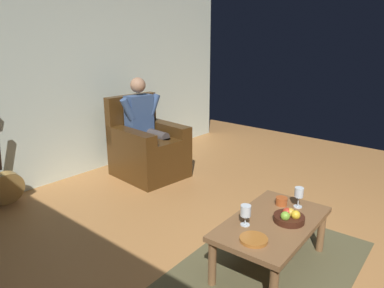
{
  "coord_description": "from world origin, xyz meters",
  "views": [
    {
      "loc": [
        2.32,
        0.84,
        1.75
      ],
      "look_at": [
        -0.4,
        -1.48,
        0.68
      ],
      "focal_mm": 33.9,
      "sensor_mm": 36.0,
      "label": 1
    }
  ],
  "objects_px": {
    "wine_glass_near": "(246,212)",
    "decorative_dish": "(254,239)",
    "person_seated": "(145,125)",
    "wine_glass_far": "(299,194)",
    "guitar": "(5,184)",
    "candle_jar": "(281,201)",
    "fruit_bowl": "(289,217)",
    "armchair": "(147,149)",
    "coffee_table": "(272,227)"
  },
  "relations": [
    {
      "from": "wine_glass_far",
      "to": "decorative_dish",
      "type": "relative_size",
      "value": 0.87
    },
    {
      "from": "wine_glass_near",
      "to": "fruit_bowl",
      "type": "distance_m",
      "value": 0.35
    },
    {
      "from": "fruit_bowl",
      "to": "decorative_dish",
      "type": "distance_m",
      "value": 0.41
    },
    {
      "from": "person_seated",
      "to": "wine_glass_far",
      "type": "xyz_separation_m",
      "value": [
        0.39,
        2.25,
        -0.15
      ]
    },
    {
      "from": "wine_glass_near",
      "to": "decorative_dish",
      "type": "bearing_deg",
      "value": 47.56
    },
    {
      "from": "wine_glass_far",
      "to": "candle_jar",
      "type": "relative_size",
      "value": 1.79
    },
    {
      "from": "person_seated",
      "to": "decorative_dish",
      "type": "height_order",
      "value": "person_seated"
    },
    {
      "from": "wine_glass_near",
      "to": "armchair",
      "type": "bearing_deg",
      "value": -114.17
    },
    {
      "from": "wine_glass_far",
      "to": "armchair",
      "type": "bearing_deg",
      "value": -99.9
    },
    {
      "from": "wine_glass_near",
      "to": "fruit_bowl",
      "type": "height_order",
      "value": "wine_glass_near"
    },
    {
      "from": "wine_glass_near",
      "to": "candle_jar",
      "type": "distance_m",
      "value": 0.49
    },
    {
      "from": "wine_glass_far",
      "to": "fruit_bowl",
      "type": "bearing_deg",
      "value": 11.48
    },
    {
      "from": "armchair",
      "to": "coffee_table",
      "type": "height_order",
      "value": "armchair"
    },
    {
      "from": "coffee_table",
      "to": "guitar",
      "type": "distance_m",
      "value": 2.84
    },
    {
      "from": "armchair",
      "to": "fruit_bowl",
      "type": "xyz_separation_m",
      "value": [
        0.67,
        2.29,
        0.09
      ]
    },
    {
      "from": "guitar",
      "to": "decorative_dish",
      "type": "relative_size",
      "value": 5.22
    },
    {
      "from": "person_seated",
      "to": "candle_jar",
      "type": "distance_m",
      "value": 2.19
    },
    {
      "from": "guitar",
      "to": "wine_glass_far",
      "type": "distance_m",
      "value": 3.02
    },
    {
      "from": "fruit_bowl",
      "to": "armchair",
      "type": "bearing_deg",
      "value": -106.31
    },
    {
      "from": "fruit_bowl",
      "to": "candle_jar",
      "type": "relative_size",
      "value": 2.42
    },
    {
      "from": "coffee_table",
      "to": "decorative_dish",
      "type": "bearing_deg",
      "value": 6.29
    },
    {
      "from": "decorative_dish",
      "to": "candle_jar",
      "type": "xyz_separation_m",
      "value": [
        -0.63,
        -0.11,
        0.02
      ]
    },
    {
      "from": "wine_glass_far",
      "to": "candle_jar",
      "type": "xyz_separation_m",
      "value": [
        0.05,
        -0.12,
        -0.09
      ]
    },
    {
      "from": "armchair",
      "to": "coffee_table",
      "type": "distance_m",
      "value": 2.31
    },
    {
      "from": "armchair",
      "to": "coffee_table",
      "type": "relative_size",
      "value": 0.98
    },
    {
      "from": "guitar",
      "to": "fruit_bowl",
      "type": "relative_size",
      "value": 4.41
    },
    {
      "from": "person_seated",
      "to": "decorative_dish",
      "type": "relative_size",
      "value": 6.4
    },
    {
      "from": "coffee_table",
      "to": "wine_glass_near",
      "type": "relative_size",
      "value": 6.49
    },
    {
      "from": "armchair",
      "to": "person_seated",
      "type": "xyz_separation_m",
      "value": [
        -0.0,
        -0.02,
        0.32
      ]
    },
    {
      "from": "armchair",
      "to": "coffee_table",
      "type": "xyz_separation_m",
      "value": [
        0.74,
        2.19,
        -0.01
      ]
    },
    {
      "from": "person_seated",
      "to": "candle_jar",
      "type": "xyz_separation_m",
      "value": [
        0.44,
        2.13,
        -0.24
      ]
    },
    {
      "from": "person_seated",
      "to": "wine_glass_far",
      "type": "bearing_deg",
      "value": 85.11
    },
    {
      "from": "guitar",
      "to": "candle_jar",
      "type": "distance_m",
      "value": 2.88
    },
    {
      "from": "guitar",
      "to": "decorative_dish",
      "type": "xyz_separation_m",
      "value": [
        -0.5,
        2.75,
        0.19
      ]
    },
    {
      "from": "decorative_dish",
      "to": "candle_jar",
      "type": "bearing_deg",
      "value": -169.68
    },
    {
      "from": "wine_glass_near",
      "to": "wine_glass_far",
      "type": "bearing_deg",
      "value": 162.42
    },
    {
      "from": "coffee_table",
      "to": "decorative_dish",
      "type": "relative_size",
      "value": 5.3
    },
    {
      "from": "wine_glass_far",
      "to": "guitar",
      "type": "bearing_deg",
      "value": -66.74
    },
    {
      "from": "wine_glass_far",
      "to": "decorative_dish",
      "type": "height_order",
      "value": "wine_glass_far"
    },
    {
      "from": "fruit_bowl",
      "to": "wine_glass_far",
      "type": "bearing_deg",
      "value": -168.52
    },
    {
      "from": "fruit_bowl",
      "to": "candle_jar",
      "type": "height_order",
      "value": "fruit_bowl"
    },
    {
      "from": "wine_glass_near",
      "to": "decorative_dish",
      "type": "xyz_separation_m",
      "value": [
        0.15,
        0.16,
        -0.1
      ]
    },
    {
      "from": "wine_glass_near",
      "to": "person_seated",
      "type": "bearing_deg",
      "value": -113.99
    },
    {
      "from": "person_seated",
      "to": "wine_glass_far",
      "type": "height_order",
      "value": "person_seated"
    },
    {
      "from": "decorative_dish",
      "to": "candle_jar",
      "type": "distance_m",
      "value": 0.64
    },
    {
      "from": "person_seated",
      "to": "wine_glass_far",
      "type": "distance_m",
      "value": 2.29
    },
    {
      "from": "wine_glass_near",
      "to": "guitar",
      "type": "bearing_deg",
      "value": -75.89
    },
    {
      "from": "wine_glass_far",
      "to": "coffee_table",
      "type": "bearing_deg",
      "value": -7.18
    },
    {
      "from": "guitar",
      "to": "wine_glass_far",
      "type": "xyz_separation_m",
      "value": [
        -1.19,
        2.76,
        0.29
      ]
    },
    {
      "from": "person_seated",
      "to": "guitar",
      "type": "bearing_deg",
      "value": -12.92
    }
  ]
}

